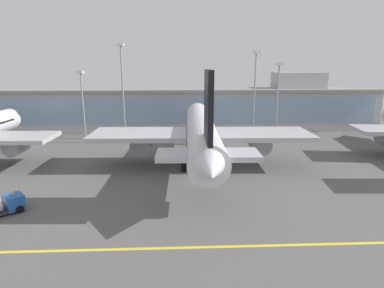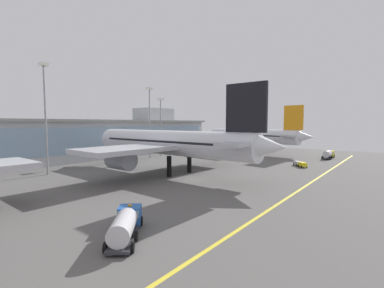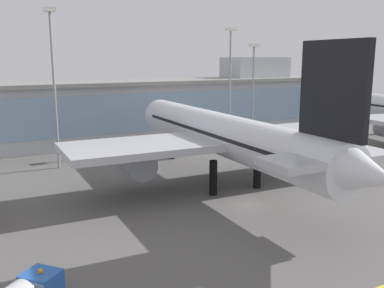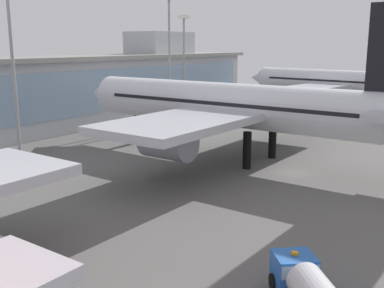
# 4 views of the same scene
# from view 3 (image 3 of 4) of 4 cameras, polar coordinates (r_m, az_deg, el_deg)

# --- Properties ---
(ground_plane) EXTENTS (180.00, 180.00, 0.00)m
(ground_plane) POSITION_cam_3_polar(r_m,az_deg,el_deg) (56.34, 7.44, -8.01)
(ground_plane) COLOR #5B5956
(terminal_building) EXTENTS (129.37, 14.00, 18.85)m
(terminal_building) POSITION_cam_3_polar(r_m,az_deg,el_deg) (98.66, -8.40, 4.64)
(terminal_building) COLOR #ADB2B7
(terminal_building) RESTS_ON ground
(airliner_near_right) EXTENTS (46.32, 59.18, 20.39)m
(airliner_near_right) POSITION_cam_3_polar(r_m,az_deg,el_deg) (62.82, 4.25, 1.11)
(airliner_near_right) COLOR black
(airliner_near_right) RESTS_ON ground
(apron_light_mast_west) EXTENTS (1.80, 1.80, 26.64)m
(apron_light_mast_west) POSITION_cam_3_polar(r_m,az_deg,el_deg) (75.36, -18.02, 9.68)
(apron_light_mast_west) COLOR gray
(apron_light_mast_west) RESTS_ON ground
(apron_light_mast_centre) EXTENTS (1.80, 1.80, 21.73)m
(apron_light_mast_centre) POSITION_cam_3_polar(r_m,az_deg,el_deg) (97.37, 8.15, 8.76)
(apron_light_mast_centre) COLOR gray
(apron_light_mast_centre) RESTS_ON ground
(apron_light_mast_east) EXTENTS (1.80, 1.80, 24.85)m
(apron_light_mast_east) POSITION_cam_3_polar(r_m,az_deg,el_deg) (91.84, 5.10, 9.77)
(apron_light_mast_east) COLOR gray
(apron_light_mast_east) RESTS_ON ground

